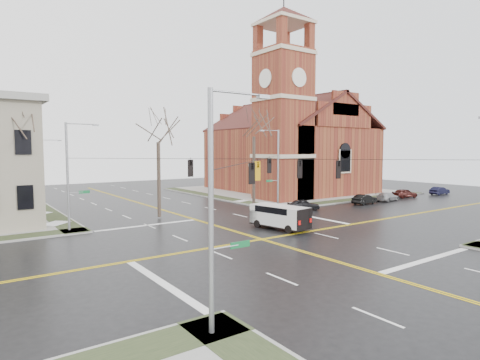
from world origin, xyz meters
TOP-DOWN VIEW (x-y plane):
  - ground at (0.00, 0.00)m, footprint 120.00×120.00m
  - sidewalks at (0.00, 0.00)m, footprint 80.00×80.00m
  - road_markings at (0.00, 0.00)m, footprint 100.00×100.00m
  - church at (24.76, 24.78)m, footprint 24.28×27.48m
  - signal_pole_ne at (11.32, 11.50)m, footprint 2.75×0.22m
  - signal_pole_nw at (-11.32, 11.50)m, footprint 2.75×0.22m
  - signal_pole_sw at (-11.32, -11.50)m, footprint 2.75×0.22m
  - span_wires at (0.00, 0.00)m, footprint 23.02×23.02m
  - traffic_signals at (-0.00, -0.67)m, footprint 8.21×8.26m
  - streetlight_north_a at (-10.65, 28.00)m, footprint 2.30×0.20m
  - streetlight_north_b at (-10.65, 48.00)m, footprint 2.30×0.20m
  - cargo_van at (3.69, 2.45)m, footprint 2.97×5.63m
  - parked_car_a at (13.03, 8.84)m, footprint 3.96×2.82m
  - parked_car_b at (22.73, 7.91)m, footprint 3.90×1.66m
  - parked_car_c at (27.89, 8.14)m, footprint 4.20×2.10m
  - parked_car_d at (32.98, 8.88)m, footprint 4.05×2.28m
  - parked_car_e at (40.82, 8.02)m, footprint 3.66×1.36m
  - tree_nw_far at (-14.09, 13.84)m, footprint 4.00×4.00m
  - tree_nw_near at (-2.56, 13.36)m, footprint 4.00×4.00m
  - tree_ne at (9.48, 13.50)m, footprint 4.00×4.00m

SIDE VIEW (x-z plane):
  - ground at x=0.00m, z-range 0.00..0.00m
  - road_markings at x=0.00m, z-range 0.00..0.01m
  - sidewalks at x=0.00m, z-range -0.01..0.16m
  - parked_car_c at x=27.89m, z-range 0.00..1.17m
  - parked_car_e at x=40.82m, z-range 0.00..1.19m
  - parked_car_a at x=13.03m, z-range 0.00..1.25m
  - parked_car_b at x=22.73m, z-range 0.00..1.25m
  - parked_car_d at x=32.98m, z-range 0.00..1.30m
  - cargo_van at x=3.69m, z-range 0.19..2.22m
  - streetlight_north_a at x=-10.65m, z-range 0.47..8.47m
  - streetlight_north_b at x=-10.65m, z-range 0.47..8.47m
  - signal_pole_ne at x=11.32m, z-range 0.45..9.45m
  - signal_pole_nw at x=-11.32m, z-range 0.45..9.45m
  - signal_pole_sw at x=-11.32m, z-range 0.45..9.45m
  - traffic_signals at x=0.00m, z-range 4.80..6.10m
  - span_wires at x=0.00m, z-range 6.18..6.22m
  - tree_nw_near at x=-2.56m, z-range 2.51..13.73m
  - tree_nw_far at x=-14.09m, z-range 2.59..14.20m
  - church at x=24.76m, z-range -5.32..22.18m
  - tree_ne at x=9.48m, z-range 2.75..15.11m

